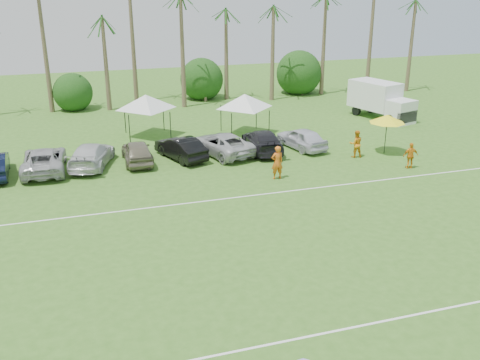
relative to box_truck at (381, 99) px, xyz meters
name	(u,v)px	position (x,y,z in m)	size (l,w,h in m)	color
field_lines	(240,254)	(-18.29, -19.16, -1.58)	(80.00, 12.10, 0.01)	white
palm_tree_4	(90,22)	(-22.29, 10.84, 5.90)	(2.40, 2.40, 8.90)	brown
palm_tree_5	(136,11)	(-18.29, 10.84, 6.77)	(2.40, 2.40, 9.90)	brown
palm_tree_6	(181,0)	(-14.29, 10.84, 7.63)	(2.40, 2.40, 10.90)	brown
palm_tree_8	(276,18)	(-5.29, 10.84, 5.90)	(2.40, 2.40, 8.90)	brown
palm_tree_9	(325,8)	(-0.29, 10.84, 6.77)	(2.40, 2.40, 9.90)	brown
bush_tree_1	(72,88)	(-24.29, 11.84, 0.21)	(4.00, 4.00, 4.00)	brown
bush_tree_2	(203,81)	(-12.29, 11.84, 0.21)	(4.00, 4.00, 4.00)	brown
bush_tree_3	(299,76)	(-2.29, 11.84, 0.21)	(4.00, 4.00, 4.00)	brown
sideline_player_a	(277,162)	(-13.50, -11.09, -0.60)	(0.72, 0.47, 1.97)	orange
sideline_player_b	(356,144)	(-7.15, -8.82, -0.69)	(0.87, 0.68, 1.79)	orange
sideline_player_c	(411,156)	(-5.07, -11.81, -0.78)	(0.94, 0.39, 1.61)	orange
box_truck	(381,99)	(0.00, 0.00, 0.00)	(3.71, 6.12, 2.96)	white
canopy_tent_left	(145,95)	(-19.32, 0.18, 1.52)	(4.47, 4.47, 3.62)	black
canopy_tent_right	(245,94)	(-12.34, -1.43, 1.45)	(4.38, 4.38, 3.55)	black
market_umbrella	(387,119)	(-4.90, -8.67, 0.77)	(2.35, 2.35, 2.62)	black
parked_car_2	(44,160)	(-26.36, -5.73, -0.86)	(2.40, 5.21, 1.45)	#ACACAC
parked_car_3	(91,155)	(-23.59, -5.58, -0.86)	(2.03, 4.99, 1.45)	silver
parked_car_4	(137,152)	(-20.82, -5.75, -0.86)	(1.71, 4.25, 1.45)	#78715A
parked_car_5	(181,148)	(-18.05, -5.76, -0.86)	(1.53, 4.39, 1.45)	black
parked_car_6	(222,144)	(-15.28, -5.66, -0.86)	(2.40, 5.21, 1.45)	#B2B2B2
parked_car_7	(262,141)	(-12.51, -5.83, -0.86)	(2.03, 4.99, 1.45)	black
parked_car_8	(302,138)	(-9.74, -6.01, -0.86)	(1.71, 4.25, 1.45)	silver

